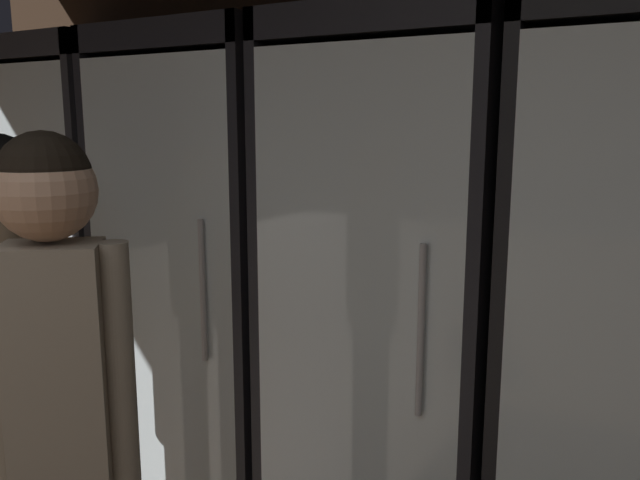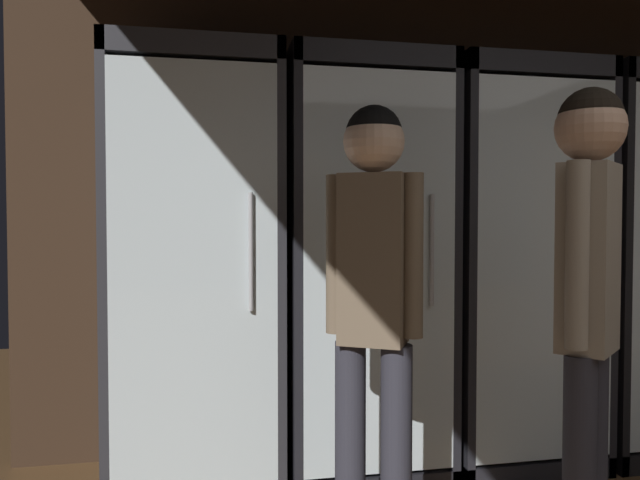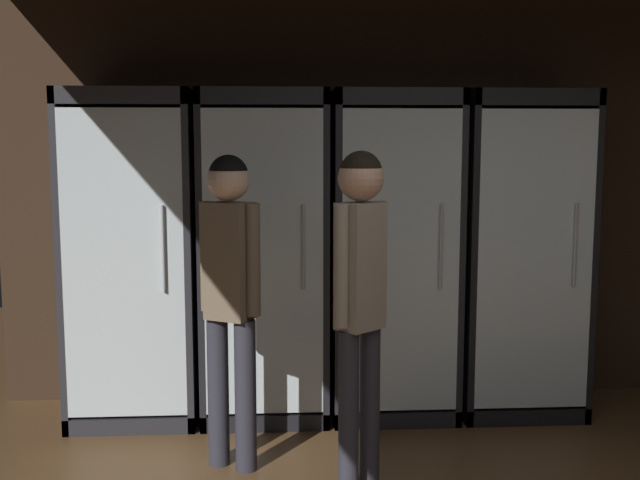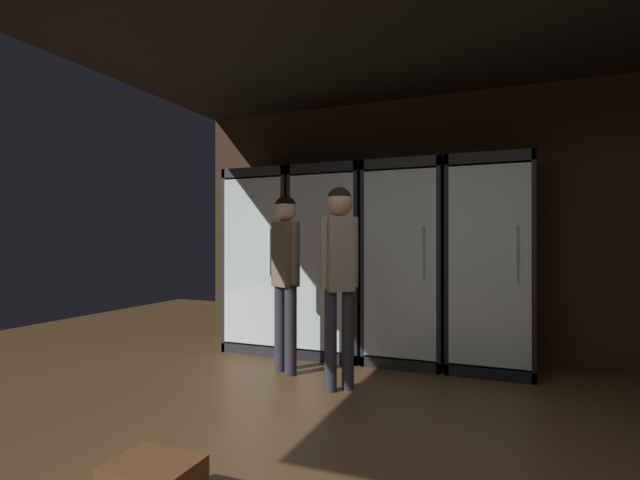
{
  "view_description": "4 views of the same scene",
  "coord_description": "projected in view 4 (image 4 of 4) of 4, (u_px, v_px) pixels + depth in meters",
  "views": [
    {
      "loc": [
        0.48,
        0.66,
        1.72
      ],
      "look_at": [
        -0.7,
        2.55,
        1.29
      ],
      "focal_mm": 37.17,
      "sensor_mm": 36.0,
      "label": 1
    },
    {
      "loc": [
        -2.01,
        -0.16,
        1.25
      ],
      "look_at": [
        -1.55,
        2.26,
        1.17
      ],
      "focal_mm": 32.82,
      "sensor_mm": 36.0,
      "label": 2
    },
    {
      "loc": [
        -1.2,
        -2.03,
        1.72
      ],
      "look_at": [
        -0.93,
        2.36,
        1.16
      ],
      "focal_mm": 42.4,
      "sensor_mm": 36.0,
      "label": 3
    },
    {
      "loc": [
        0.52,
        -2.1,
        1.24
      ],
      "look_at": [
        -1.32,
        2.47,
        1.25
      ],
      "focal_mm": 26.27,
      "sensor_mm": 36.0,
      "label": 4
    }
  ],
  "objects": [
    {
      "name": "cooler_far_left",
      "position": [
        268.0,
        262.0,
        5.42
      ],
      "size": [
        0.78,
        0.68,
        2.04
      ],
      "color": "#2B2B30",
      "rests_on": "ground"
    },
    {
      "name": "shopper_far",
      "position": [
        339.0,
        261.0,
        3.88
      ],
      "size": [
        0.27,
        0.26,
        1.69
      ],
      "color": "#2D2D38",
      "rests_on": "ground"
    },
    {
      "name": "shopper_near",
      "position": [
        285.0,
        264.0,
        4.4
      ],
      "size": [
        0.32,
        0.26,
        1.66
      ],
      "color": "#2D2D38",
      "rests_on": "ground"
    },
    {
      "name": "cooler_left",
      "position": [
        333.0,
        263.0,
        5.12
      ],
      "size": [
        0.78,
        0.68,
        2.04
      ],
      "color": "black",
      "rests_on": "ground"
    },
    {
      "name": "cooler_right",
      "position": [
        490.0,
        266.0,
        4.51
      ],
      "size": [
        0.78,
        0.68,
        2.04
      ],
      "color": "black",
      "rests_on": "ground"
    },
    {
      "name": "cooler_center",
      "position": [
        407.0,
        264.0,
        4.81
      ],
      "size": [
        0.78,
        0.68,
        2.04
      ],
      "color": "black",
      "rests_on": "ground"
    },
    {
      "name": "wall_back",
      "position": [
        456.0,
        226.0,
        4.95
      ],
      "size": [
        6.0,
        0.06,
        2.8
      ],
      "primitive_type": "cube",
      "color": "#382619",
      "rests_on": "ground"
    }
  ]
}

